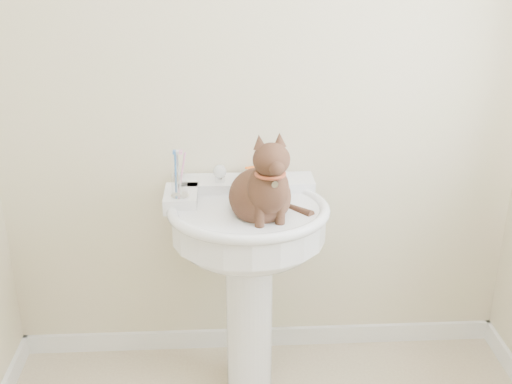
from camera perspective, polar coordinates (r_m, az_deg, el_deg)
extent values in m
cube|color=white|center=(3.10, 0.44, -12.75)|extent=(2.20, 0.02, 0.09)
cylinder|color=white|center=(2.70, -0.60, -11.31)|extent=(0.19, 0.19, 0.67)
cylinder|color=white|center=(2.48, -0.64, -2.84)|extent=(0.59, 0.59, 0.13)
ellipsoid|color=white|center=(2.51, -0.64, -4.17)|extent=(0.55, 0.47, 0.21)
torus|color=white|center=(2.45, -0.65, -1.59)|extent=(0.63, 0.63, 0.04)
cube|color=white|center=(2.64, -0.86, 0.59)|extent=(0.55, 0.15, 0.06)
cube|color=white|center=(2.53, -6.67, -0.58)|extent=(0.13, 0.20, 0.06)
cylinder|color=silver|center=(2.58, -0.82, 1.34)|extent=(0.05, 0.05, 0.05)
cylinder|color=silver|center=(2.52, -0.78, 1.56)|extent=(0.04, 0.04, 0.14)
sphere|color=white|center=(2.59, -3.28, 1.86)|extent=(0.06, 0.06, 0.06)
sphere|color=white|center=(2.60, 1.58, 1.96)|extent=(0.06, 0.06, 0.06)
cube|color=orange|center=(2.67, 0.13, 1.86)|extent=(0.10, 0.08, 0.03)
cylinder|color=silver|center=(2.47, -6.78, -0.39)|extent=(0.07, 0.07, 0.01)
cylinder|color=white|center=(2.45, -6.83, 0.60)|extent=(0.06, 0.06, 0.09)
cylinder|color=#3C78CA|center=(2.43, -7.16, 1.69)|extent=(0.01, 0.01, 0.17)
cylinder|color=silver|center=(2.43, -6.88, 1.70)|extent=(0.01, 0.01, 0.17)
cylinder|color=pink|center=(2.43, -6.60, 1.70)|extent=(0.01, 0.01, 0.17)
ellipsoid|color=brown|center=(2.40, 0.49, -0.38)|extent=(0.23, 0.27, 0.21)
ellipsoid|color=brown|center=(2.28, 0.64, 0.24)|extent=(0.15, 0.14, 0.19)
ellipsoid|color=brown|center=(2.21, 0.71, 2.86)|extent=(0.13, 0.12, 0.12)
cone|color=brown|center=(2.21, -0.28, 4.53)|extent=(0.05, 0.05, 0.05)
cone|color=brown|center=(2.21, 1.63, 4.56)|extent=(0.05, 0.05, 0.05)
cylinder|color=brown|center=(2.46, 3.31, -1.67)|extent=(0.03, 0.03, 0.25)
torus|color=#91391E|center=(2.24, 0.69, 1.61)|extent=(0.11, 0.11, 0.01)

